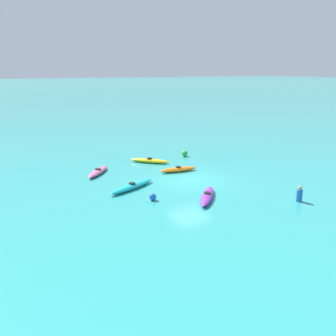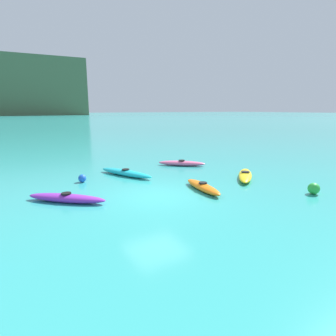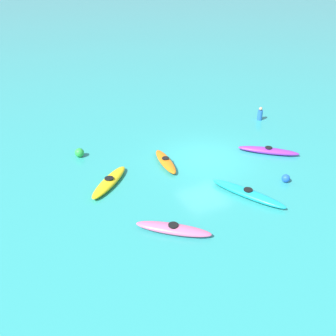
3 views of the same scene
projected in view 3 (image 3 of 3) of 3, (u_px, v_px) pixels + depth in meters
The scene contains 9 objects.
ground_plane at pixel (205, 159), 19.69m from camera, with size 600.00×600.00×0.00m, color teal.
kayak_yellow at pixel (109, 182), 17.31m from camera, with size 2.69×2.59×0.37m.
kayak_cyan at pixel (248, 193), 16.44m from camera, with size 2.00×3.55×0.37m.
kayak_orange at pixel (166, 161), 19.08m from camera, with size 0.95×2.73×0.37m.
kayak_pink at pixel (173, 229), 14.25m from camera, with size 2.64×2.42×0.37m.
kayak_purple at pixel (268, 151), 20.16m from camera, with size 2.77×2.62×0.37m.
buoy_green at pixel (79, 153), 19.77m from camera, with size 0.48×0.48×0.48m, color green.
buoy_blue at pixel (286, 178), 17.51m from camera, with size 0.39×0.39×0.39m, color blue.
person_near_shore at pixel (260, 114), 24.34m from camera, with size 0.37×0.37×0.88m.
Camera 3 is at (9.79, 14.61, 9.09)m, focal length 39.93 mm.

